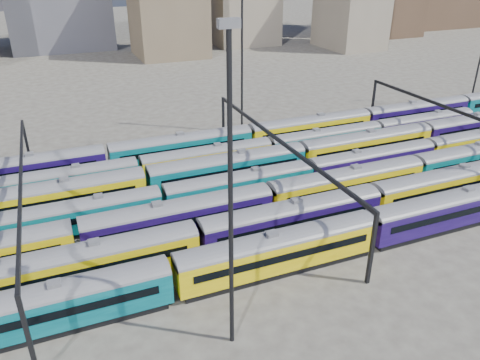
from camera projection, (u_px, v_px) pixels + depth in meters
name	position (u px, v px, depth m)	size (l,w,h in m)	color
ground	(205.00, 209.00, 58.98)	(500.00, 500.00, 0.00)	#403C36
rake_0	(370.00, 226.00, 49.95)	(129.96, 3.17, 5.34)	black
rake_1	(198.00, 236.00, 48.05)	(130.93, 3.19, 5.38)	black
rake_2	(269.00, 197.00, 55.78)	(131.59, 3.21, 5.41)	black
rake_3	(73.00, 214.00, 52.54)	(141.44, 2.96, 4.97)	black
rake_4	(146.00, 180.00, 59.74)	(135.04, 3.29, 5.56)	black
rake_5	(139.00, 167.00, 64.08)	(118.32, 2.89, 4.85)	black
rake_6	(249.00, 135.00, 74.48)	(133.12, 3.24, 5.48)	black
gantry_1	(23.00, 188.00, 49.17)	(0.35, 40.35, 8.03)	black
gantry_2	(278.00, 147.00, 59.42)	(0.35, 40.35, 8.03)	black
gantry_3	(458.00, 119.00, 69.68)	(0.35, 40.35, 8.03)	black
mast_2	(230.00, 192.00, 32.86)	(1.40, 0.50, 25.60)	black
mast_3	(242.00, 53.00, 77.93)	(1.40, 0.50, 25.60)	black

